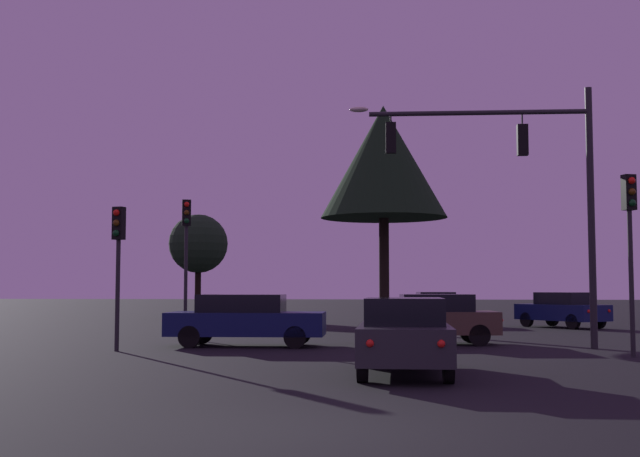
% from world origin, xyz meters
% --- Properties ---
extents(ground_plane, '(168.00, 168.00, 0.00)m').
position_xyz_m(ground_plane, '(0.00, 24.50, 0.00)').
color(ground_plane, black).
rests_on(ground_plane, ground).
extents(traffic_signal_mast_arm, '(6.98, 0.56, 7.47)m').
position_xyz_m(traffic_signal_mast_arm, '(4.51, 13.69, 5.10)').
color(traffic_signal_mast_arm, '#232326').
rests_on(traffic_signal_mast_arm, ground).
extents(traffic_light_corner_left, '(0.36, 0.38, 4.72)m').
position_xyz_m(traffic_light_corner_left, '(-6.26, 17.03, 3.33)').
color(traffic_light_corner_left, '#232326').
rests_on(traffic_light_corner_left, ground).
extents(traffic_light_corner_right, '(0.34, 0.37, 3.93)m').
position_xyz_m(traffic_light_corner_right, '(-6.65, 11.54, 2.80)').
color(traffic_light_corner_right, '#232326').
rests_on(traffic_light_corner_right, ground).
extents(traffic_light_median, '(0.36, 0.38, 4.56)m').
position_xyz_m(traffic_light_median, '(6.78, 11.08, 3.22)').
color(traffic_light_median, '#232326').
rests_on(traffic_light_median, ground).
extents(car_nearside_lane, '(1.79, 4.37, 1.52)m').
position_xyz_m(car_nearside_lane, '(1.12, 6.42, 0.79)').
color(car_nearside_lane, '#232328').
rests_on(car_nearside_lane, ground).
extents(car_crossing_left, '(4.73, 2.06, 1.52)m').
position_xyz_m(car_crossing_left, '(-3.55, 13.79, 0.80)').
color(car_crossing_left, '#0F1947').
rests_on(car_crossing_left, ground).
extents(car_crossing_right, '(4.14, 2.21, 1.52)m').
position_xyz_m(car_crossing_right, '(1.99, 15.21, 0.79)').
color(car_crossing_right, '#473828').
rests_on(car_crossing_right, ground).
extents(car_far_lane, '(3.78, 4.19, 1.52)m').
position_xyz_m(car_far_lane, '(7.89, 25.98, 0.79)').
color(car_far_lane, '#0F1947').
rests_on(car_far_lane, ground).
extents(car_parked_lot, '(2.16, 4.37, 1.52)m').
position_xyz_m(car_parked_lot, '(2.55, 27.75, 0.80)').
color(car_parked_lot, '#0F1947').
rests_on(car_parked_lot, ground).
extents(tree_behind_sign, '(3.45, 3.45, 6.03)m').
position_xyz_m(tree_behind_sign, '(-10.92, 36.54, 4.28)').
color(tree_behind_sign, black).
rests_on(tree_behind_sign, ground).
extents(tree_left_far, '(5.01, 5.01, 8.98)m').
position_xyz_m(tree_left_far, '(0.34, 22.10, 6.70)').
color(tree_left_far, black).
rests_on(tree_left_far, ground).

